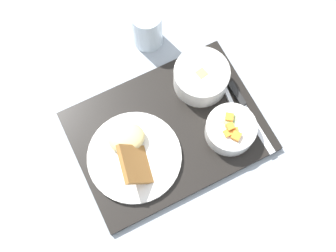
# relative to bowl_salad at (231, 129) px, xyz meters

# --- Properties ---
(ground_plane) EXTENTS (4.00, 4.00, 0.00)m
(ground_plane) POSITION_rel_bowl_salad_xyz_m (0.12, -0.08, -0.04)
(ground_plane) COLOR #99A3AD
(serving_tray) EXTENTS (0.45, 0.35, 0.01)m
(serving_tray) POSITION_rel_bowl_salad_xyz_m (0.12, -0.08, -0.03)
(serving_tray) COLOR black
(serving_tray) RESTS_ON ground_plane
(bowl_salad) EXTENTS (0.11, 0.11, 0.06)m
(bowl_salad) POSITION_rel_bowl_salad_xyz_m (0.00, 0.00, 0.00)
(bowl_salad) COLOR white
(bowl_salad) RESTS_ON serving_tray
(bowl_soup) EXTENTS (0.13, 0.13, 0.06)m
(bowl_soup) POSITION_rel_bowl_salad_xyz_m (-0.01, -0.14, 0.01)
(bowl_soup) COLOR white
(bowl_soup) RESTS_ON serving_tray
(plate_main) EXTENTS (0.21, 0.21, 0.07)m
(plate_main) POSITION_rel_bowl_salad_xyz_m (0.21, -0.07, -0.01)
(plate_main) COLOR white
(plate_main) RESTS_ON serving_tray
(knife) EXTENTS (0.03, 0.19, 0.01)m
(knife) POSITION_rel_bowl_salad_xyz_m (-0.07, -0.04, -0.02)
(knife) COLOR silver
(knife) RESTS_ON serving_tray
(spoon) EXTENTS (0.05, 0.13, 0.01)m
(spoon) POSITION_rel_bowl_salad_xyz_m (-0.04, -0.04, -0.02)
(spoon) COLOR silver
(spoon) RESTS_ON serving_tray
(glass_water) EXTENTS (0.07, 0.07, 0.11)m
(glass_water) POSITION_rel_bowl_salad_xyz_m (0.03, -0.31, 0.01)
(glass_water) COLOR silver
(glass_water) RESTS_ON ground_plane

